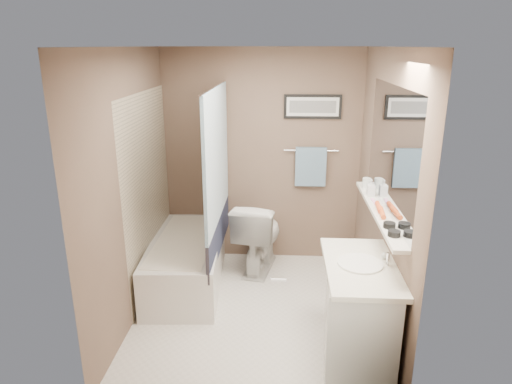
# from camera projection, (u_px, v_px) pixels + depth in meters

# --- Properties ---
(ground) EXTENTS (2.50, 2.50, 0.00)m
(ground) POSITION_uv_depth(u_px,v_px,m) (255.00, 312.00, 4.32)
(ground) COLOR silver
(ground) RESTS_ON ground
(ceiling) EXTENTS (2.20, 2.50, 0.04)m
(ceiling) POSITION_uv_depth(u_px,v_px,m) (255.00, 49.00, 3.59)
(ceiling) COLOR white
(ceiling) RESTS_ON wall_back
(wall_back) EXTENTS (2.20, 0.04, 2.40)m
(wall_back) POSITION_uv_depth(u_px,v_px,m) (262.00, 158.00, 5.12)
(wall_back) COLOR brown
(wall_back) RESTS_ON ground
(wall_front) EXTENTS (2.20, 0.04, 2.40)m
(wall_front) POSITION_uv_depth(u_px,v_px,m) (243.00, 253.00, 2.78)
(wall_front) COLOR brown
(wall_front) RESTS_ON ground
(wall_left) EXTENTS (0.04, 2.50, 2.40)m
(wall_left) POSITION_uv_depth(u_px,v_px,m) (133.00, 190.00, 4.01)
(wall_left) COLOR brown
(wall_left) RESTS_ON ground
(wall_right) EXTENTS (0.04, 2.50, 2.40)m
(wall_right) POSITION_uv_depth(u_px,v_px,m) (381.00, 194.00, 3.89)
(wall_right) COLOR brown
(wall_right) RESTS_ON ground
(tile_surround) EXTENTS (0.02, 1.55, 2.00)m
(tile_surround) POSITION_uv_depth(u_px,v_px,m) (149.00, 194.00, 4.55)
(tile_surround) COLOR #C3B194
(tile_surround) RESTS_ON wall_left
(curtain_rod) EXTENTS (0.02, 1.55, 0.02)m
(curtain_rod) POSITION_uv_depth(u_px,v_px,m) (215.00, 86.00, 4.19)
(curtain_rod) COLOR silver
(curtain_rod) RESTS_ON wall_left
(curtain_upper) EXTENTS (0.03, 1.45, 1.28)m
(curtain_upper) POSITION_uv_depth(u_px,v_px,m) (217.00, 155.00, 4.39)
(curtain_upper) COLOR white
(curtain_upper) RESTS_ON curtain_rod
(curtain_lower) EXTENTS (0.03, 1.45, 0.36)m
(curtain_lower) POSITION_uv_depth(u_px,v_px,m) (219.00, 234.00, 4.64)
(curtain_lower) COLOR #232841
(curtain_lower) RESTS_ON curtain_rod
(mirror) EXTENTS (0.02, 1.60, 1.00)m
(mirror) POSITION_uv_depth(u_px,v_px,m) (391.00, 150.00, 3.62)
(mirror) COLOR silver
(mirror) RESTS_ON wall_right
(shelf) EXTENTS (0.12, 1.60, 0.03)m
(shelf) POSITION_uv_depth(u_px,v_px,m) (378.00, 211.00, 3.78)
(shelf) COLOR silver
(shelf) RESTS_ON wall_right
(towel_bar) EXTENTS (0.60, 0.02, 0.02)m
(towel_bar) POSITION_uv_depth(u_px,v_px,m) (311.00, 151.00, 5.04)
(towel_bar) COLOR silver
(towel_bar) RESTS_ON wall_back
(towel) EXTENTS (0.34, 0.05, 0.44)m
(towel) POSITION_uv_depth(u_px,v_px,m) (311.00, 167.00, 5.08)
(towel) COLOR #91BAD3
(towel) RESTS_ON towel_bar
(art_frame) EXTENTS (0.62, 0.02, 0.26)m
(art_frame) POSITION_uv_depth(u_px,v_px,m) (313.00, 107.00, 4.91)
(art_frame) COLOR black
(art_frame) RESTS_ON wall_back
(art_mat) EXTENTS (0.56, 0.00, 0.20)m
(art_mat) POSITION_uv_depth(u_px,v_px,m) (313.00, 107.00, 4.90)
(art_mat) COLOR white
(art_mat) RESTS_ON art_frame
(art_image) EXTENTS (0.50, 0.00, 0.13)m
(art_image) POSITION_uv_depth(u_px,v_px,m) (313.00, 107.00, 4.90)
(art_image) COLOR #595959
(art_image) RESTS_ON art_mat
(door) EXTENTS (0.80, 0.02, 2.00)m
(door) POSITION_uv_depth(u_px,v_px,m) (332.00, 286.00, 2.80)
(door) COLOR silver
(door) RESTS_ON wall_front
(door_handle) EXTENTS (0.10, 0.02, 0.02)m
(door_handle) POSITION_uv_depth(u_px,v_px,m) (279.00, 280.00, 2.87)
(door_handle) COLOR silver
(door_handle) RESTS_ON door
(bathtub) EXTENTS (0.79, 1.54, 0.50)m
(bathtub) POSITION_uv_depth(u_px,v_px,m) (186.00, 262.00, 4.76)
(bathtub) COLOR white
(bathtub) RESTS_ON ground
(tub_rim) EXTENTS (0.56, 1.36, 0.02)m
(tub_rim) POSITION_uv_depth(u_px,v_px,m) (185.00, 240.00, 4.69)
(tub_rim) COLOR white
(tub_rim) RESTS_ON bathtub
(toilet) EXTENTS (0.60, 0.87, 0.81)m
(toilet) POSITION_uv_depth(u_px,v_px,m) (259.00, 235.00, 5.06)
(toilet) COLOR silver
(toilet) RESTS_ON ground
(vanity) EXTENTS (0.58, 0.94, 0.80)m
(vanity) POSITION_uv_depth(u_px,v_px,m) (359.00, 315.00, 3.56)
(vanity) COLOR silver
(vanity) RESTS_ON ground
(countertop) EXTENTS (0.54, 0.96, 0.04)m
(countertop) POSITION_uv_depth(u_px,v_px,m) (361.00, 267.00, 3.43)
(countertop) COLOR white
(countertop) RESTS_ON vanity
(sink_basin) EXTENTS (0.34, 0.34, 0.01)m
(sink_basin) POSITION_uv_depth(u_px,v_px,m) (360.00, 263.00, 3.43)
(sink_basin) COLOR white
(sink_basin) RESTS_ON countertop
(faucet_spout) EXTENTS (0.02, 0.02, 0.10)m
(faucet_spout) POSITION_uv_depth(u_px,v_px,m) (388.00, 259.00, 3.40)
(faucet_spout) COLOR silver
(faucet_spout) RESTS_ON countertop
(faucet_knob) EXTENTS (0.05, 0.05, 0.05)m
(faucet_knob) POSITION_uv_depth(u_px,v_px,m) (385.00, 256.00, 3.50)
(faucet_knob) COLOR silver
(faucet_knob) RESTS_ON countertop
(candle_bowl_near) EXTENTS (0.09, 0.09, 0.04)m
(candle_bowl_near) POSITION_uv_depth(u_px,v_px,m) (394.00, 233.00, 3.24)
(candle_bowl_near) COLOR black
(candle_bowl_near) RESTS_ON shelf
(candle_bowl_far) EXTENTS (0.09, 0.09, 0.04)m
(candle_bowl_far) POSITION_uv_depth(u_px,v_px,m) (389.00, 225.00, 3.39)
(candle_bowl_far) COLOR black
(candle_bowl_far) RESTS_ON shelf
(hair_brush_front) EXTENTS (0.06, 0.22, 0.04)m
(hair_brush_front) POSITION_uv_depth(u_px,v_px,m) (382.00, 213.00, 3.64)
(hair_brush_front) COLOR #D4501E
(hair_brush_front) RESTS_ON shelf
(hair_brush_back) EXTENTS (0.05, 0.22, 0.04)m
(hair_brush_back) POSITION_uv_depth(u_px,v_px,m) (379.00, 207.00, 3.76)
(hair_brush_back) COLOR #CF471D
(hair_brush_back) RESTS_ON shelf
(pink_comb) EXTENTS (0.04, 0.16, 0.01)m
(pink_comb) POSITION_uv_depth(u_px,v_px,m) (374.00, 201.00, 3.96)
(pink_comb) COLOR pink
(pink_comb) RESTS_ON shelf
(glass_jar) EXTENTS (0.08, 0.08, 0.10)m
(glass_jar) POSITION_uv_depth(u_px,v_px,m) (367.00, 183.00, 4.32)
(glass_jar) COLOR silver
(glass_jar) RESTS_ON shelf
(soap_bottle) EXTENTS (0.07, 0.07, 0.15)m
(soap_bottle) POSITION_uv_depth(u_px,v_px,m) (371.00, 188.00, 4.10)
(soap_bottle) COLOR #999999
(soap_bottle) RESTS_ON shelf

